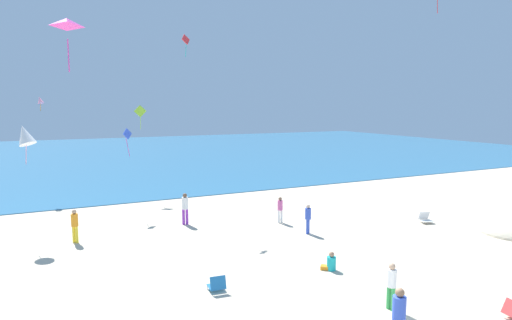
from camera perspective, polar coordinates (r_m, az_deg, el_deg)
The scene contains 17 objects.
ground_plane at distance 21.26m, azimuth -3.97°, elevation -10.35°, with size 120.00×120.00×0.00m, color beige.
ocean_water at distance 59.63m, azimuth -18.44°, elevation 0.66°, with size 120.00×60.00×0.05m, color teal.
beach_chair_near_camera at distance 15.66m, azimuth -5.13°, elevation -15.95°, with size 0.61×0.67×0.59m.
beach_chair_mid_beach at distance 25.76m, azimuth 21.28°, elevation -7.11°, with size 0.73×0.74×0.60m.
person_0 at distance 22.07m, azimuth 6.82°, elevation -7.40°, with size 0.42×0.42×1.50m.
person_1 at distance 12.47m, azimuth 18.20°, elevation -18.77°, with size 0.40×0.40×1.75m.
person_2 at distance 22.17m, azimuth -22.65°, elevation -7.69°, with size 0.45×0.45×1.59m.
person_3 at distance 23.94m, azimuth 3.17°, elevation -6.29°, with size 0.32×0.32×1.43m.
person_5 at distance 23.85m, azimuth -9.28°, elevation -6.03°, with size 0.47×0.47×1.71m.
person_6 at distance 17.68m, azimuth 9.72°, elevation -13.18°, with size 0.64×0.63×0.74m.
person_7 at distance 14.75m, azimuth 17.31°, elevation -15.12°, with size 0.34×0.34×1.52m.
kite_pink at distance 33.78m, azimuth -26.42°, elevation 7.04°, with size 0.65×0.69×1.05m.
kite_magenta at distance 13.13m, azimuth -23.54°, elevation 16.14°, with size 0.65×0.50×1.46m.
kite_blue at distance 26.53m, azimuth -16.49°, elevation 3.14°, with size 0.58×0.40×1.66m.
kite_red at distance 25.53m, azimuth -9.19°, elevation 15.21°, with size 0.56×0.34×1.26m.
kite_white at distance 23.10m, azimuth -28.01°, elevation 2.94°, with size 1.28×1.31×1.98m.
kite_lime at distance 31.33m, azimuth -14.92°, elevation 6.12°, with size 0.84×0.23×1.67m.
Camera 1 is at (-7.51, -8.84, 6.39)m, focal length 30.55 mm.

